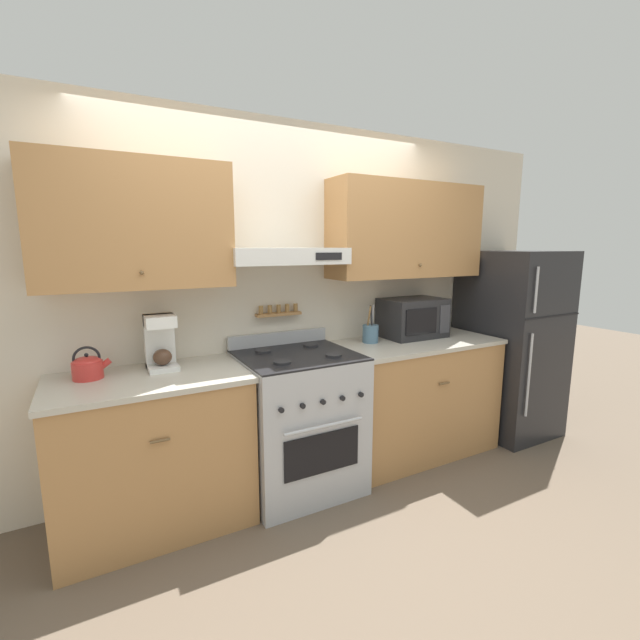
{
  "coord_description": "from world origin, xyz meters",
  "views": [
    {
      "loc": [
        -1.19,
        -2.23,
        1.67
      ],
      "look_at": [
        0.16,
        0.28,
        1.18
      ],
      "focal_mm": 24.0,
      "sensor_mm": 36.0,
      "label": 1
    }
  ],
  "objects_px": {
    "stove_range": "(298,421)",
    "refrigerator": "(510,342)",
    "tea_kettle": "(88,367)",
    "coffee_maker": "(160,341)",
    "microwave": "(413,318)",
    "utensil_crock": "(370,333)"
  },
  "relations": [
    {
      "from": "stove_range",
      "to": "refrigerator",
      "type": "xyz_separation_m",
      "value": [
        2.1,
        -0.03,
        0.33
      ]
    },
    {
      "from": "tea_kettle",
      "to": "coffee_maker",
      "type": "xyz_separation_m",
      "value": [
        0.4,
        0.03,
        0.1
      ]
    },
    {
      "from": "tea_kettle",
      "to": "microwave",
      "type": "xyz_separation_m",
      "value": [
        2.38,
        0.02,
        0.09
      ]
    },
    {
      "from": "coffee_maker",
      "to": "microwave",
      "type": "xyz_separation_m",
      "value": [
        1.98,
        -0.01,
        -0.01
      ]
    },
    {
      "from": "stove_range",
      "to": "utensil_crock",
      "type": "relative_size",
      "value": 3.58
    },
    {
      "from": "microwave",
      "to": "utensil_crock",
      "type": "height_order",
      "value": "microwave"
    },
    {
      "from": "coffee_maker",
      "to": "utensil_crock",
      "type": "height_order",
      "value": "coffee_maker"
    },
    {
      "from": "stove_range",
      "to": "microwave",
      "type": "height_order",
      "value": "microwave"
    },
    {
      "from": "coffee_maker",
      "to": "utensil_crock",
      "type": "bearing_deg",
      "value": -1.09
    },
    {
      "from": "refrigerator",
      "to": "microwave",
      "type": "distance_m",
      "value": 1.02
    },
    {
      "from": "tea_kettle",
      "to": "coffee_maker",
      "type": "height_order",
      "value": "coffee_maker"
    },
    {
      "from": "stove_range",
      "to": "coffee_maker",
      "type": "bearing_deg",
      "value": 167.99
    },
    {
      "from": "stove_range",
      "to": "refrigerator",
      "type": "distance_m",
      "value": 2.13
    },
    {
      "from": "refrigerator",
      "to": "coffee_maker",
      "type": "xyz_separation_m",
      "value": [
        -2.94,
        0.21,
        0.28
      ]
    },
    {
      "from": "utensil_crock",
      "to": "coffee_maker",
      "type": "bearing_deg",
      "value": 178.91
    },
    {
      "from": "stove_range",
      "to": "coffee_maker",
      "type": "relative_size",
      "value": 3.13
    },
    {
      "from": "tea_kettle",
      "to": "coffee_maker",
      "type": "relative_size",
      "value": 0.62
    },
    {
      "from": "microwave",
      "to": "utensil_crock",
      "type": "distance_m",
      "value": 0.44
    },
    {
      "from": "refrigerator",
      "to": "utensil_crock",
      "type": "height_order",
      "value": "refrigerator"
    },
    {
      "from": "utensil_crock",
      "to": "refrigerator",
      "type": "bearing_deg",
      "value": -7.51
    },
    {
      "from": "microwave",
      "to": "coffee_maker",
      "type": "bearing_deg",
      "value": 179.67
    },
    {
      "from": "refrigerator",
      "to": "tea_kettle",
      "type": "distance_m",
      "value": 3.35
    }
  ]
}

